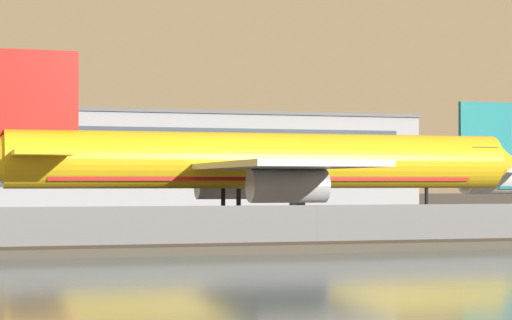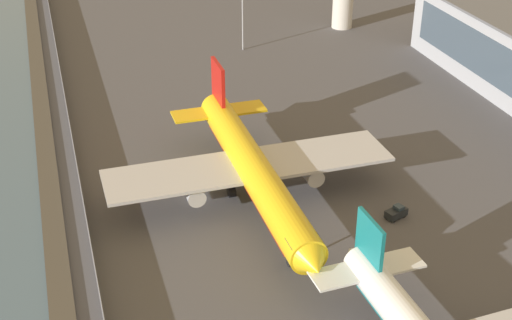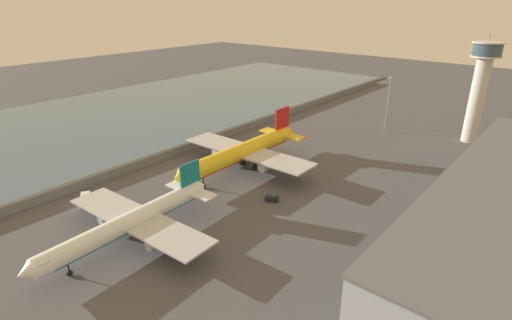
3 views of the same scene
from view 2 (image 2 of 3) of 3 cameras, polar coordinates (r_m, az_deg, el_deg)
The scene contains 5 objects.
ground_plane at distance 105.66m, azimuth -4.85°, elevation -3.11°, with size 500.00×500.00×0.00m, color #4C4C51.
shoreline_seawall at distance 104.09m, azimuth -15.95°, elevation -4.66°, with size 320.00×3.00×0.50m.
perimeter_fence at distance 103.51m, azimuth -13.56°, elevation -3.82°, with size 280.00×0.10×2.56m.
cargo_jet_yellow at distance 101.79m, azimuth -0.30°, elevation -0.64°, with size 49.48×42.05×14.77m.
baggage_tug at distance 102.66m, azimuth 11.17°, elevation -4.15°, with size 2.57×3.55×1.80m.
Camera 2 is at (87.65, -17.59, 56.33)m, focal length 50.00 mm.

